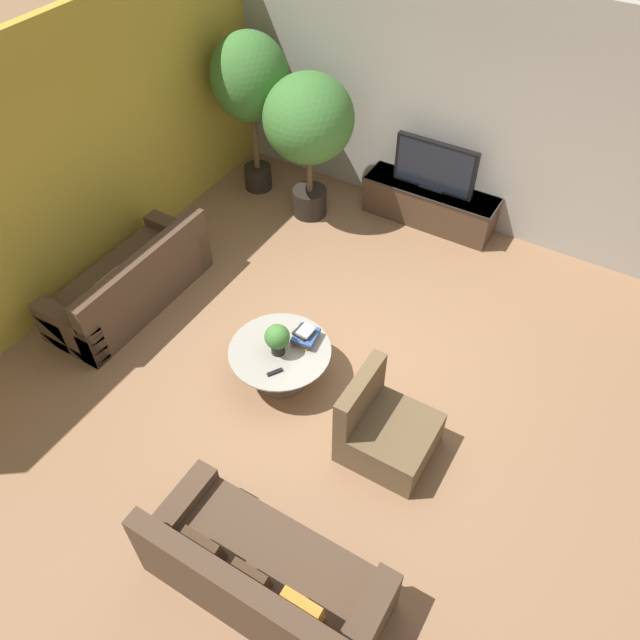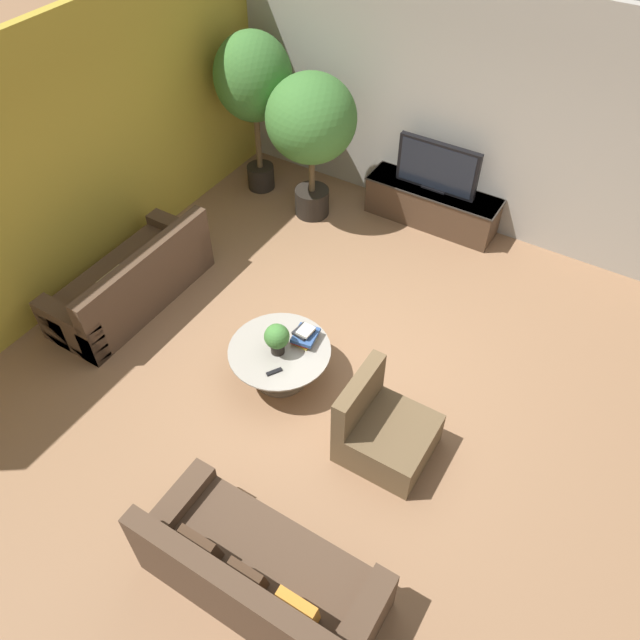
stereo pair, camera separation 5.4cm
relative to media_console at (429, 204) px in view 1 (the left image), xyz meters
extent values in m
plane|color=#8C6647|center=(0.18, -2.94, -0.28)|extent=(24.00, 24.00, 0.00)
cube|color=#A39E93|center=(0.18, 0.32, 1.22)|extent=(7.40, 0.12, 3.00)
cube|color=gold|center=(-3.08, -2.74, 1.22)|extent=(0.12, 7.40, 3.00)
cube|color=#473323|center=(0.00, 0.00, -0.01)|extent=(1.75, 0.48, 0.53)
cube|color=#2D2823|center=(0.00, 0.00, 0.25)|extent=(1.78, 0.50, 0.02)
cube|color=black|center=(0.00, 0.00, 0.58)|extent=(1.08, 0.08, 0.66)
cube|color=black|center=(0.00, -0.04, 0.58)|extent=(0.99, 0.00, 0.59)
cube|color=black|center=(0.00, 0.00, 0.27)|extent=(0.32, 0.13, 0.02)
cylinder|color=#756656|center=(-0.21, -3.27, -0.27)|extent=(0.58, 0.58, 0.02)
cylinder|color=#756656|center=(-0.21, -3.27, -0.07)|extent=(0.10, 0.10, 0.41)
cylinder|color=gray|center=(-0.21, -3.27, 0.14)|extent=(1.05, 1.05, 0.02)
cube|color=#4C3828|center=(-2.37, -3.21, -0.07)|extent=(0.84, 1.99, 0.42)
cube|color=#4C3828|center=(-2.03, -3.21, 0.35)|extent=(0.16, 1.99, 0.42)
cube|color=#4C3828|center=(-2.37, -2.31, -0.01)|extent=(0.84, 0.20, 0.54)
cube|color=#4C3828|center=(-2.37, -4.10, -0.01)|extent=(0.84, 0.20, 0.54)
cube|color=olive|center=(-2.19, -2.86, 0.29)|extent=(0.17, 0.32, 0.30)
cube|color=tan|center=(-2.19, -3.55, 0.30)|extent=(0.18, 0.35, 0.33)
cube|color=#4C3828|center=(0.89, -5.15, -0.07)|extent=(1.92, 0.84, 0.42)
cube|color=#4C3828|center=(0.89, -5.49, 0.35)|extent=(1.92, 0.16, 0.42)
cube|color=#4C3828|center=(1.75, -5.15, -0.01)|extent=(0.20, 0.84, 0.54)
cube|color=#4C3828|center=(0.03, -5.15, -0.01)|extent=(0.20, 0.84, 0.54)
cube|color=orange|center=(1.33, -5.33, 0.29)|extent=(0.31, 0.15, 0.29)
cube|color=#422D1E|center=(0.89, -5.33, 0.27)|extent=(0.29, 0.17, 0.28)
cube|color=#422D1E|center=(0.45, -5.33, 0.29)|extent=(0.32, 0.17, 0.31)
cube|color=brown|center=(1.15, -3.50, -0.08)|extent=(0.80, 0.76, 0.40)
cube|color=brown|center=(0.82, -3.50, 0.35)|extent=(0.14, 0.76, 0.46)
cylinder|color=black|center=(-2.43, -0.50, -0.11)|extent=(0.38, 0.38, 0.34)
cylinder|color=brown|center=(-2.43, -0.50, 0.43)|extent=(0.08, 0.08, 0.73)
ellipsoid|color=#3D7533|center=(-2.43, -0.50, 1.36)|extent=(1.01, 1.01, 1.13)
cylinder|color=black|center=(-1.47, -0.65, -0.09)|extent=(0.46, 0.46, 0.37)
cylinder|color=brown|center=(-1.47, -0.65, 0.34)|extent=(0.08, 0.08, 0.48)
ellipsoid|color=#3D7533|center=(-1.47, -0.65, 1.13)|extent=(1.13, 1.13, 1.10)
cylinder|color=black|center=(-0.21, -3.30, 0.21)|extent=(0.14, 0.14, 0.12)
sphere|color=#3D7533|center=(-0.21, -3.30, 0.38)|extent=(0.25, 0.25, 0.25)
cube|color=gold|center=(-0.06, -3.04, 0.16)|extent=(0.18, 0.21, 0.03)
cube|color=#A32823|center=(-0.08, -3.02, 0.19)|extent=(0.22, 0.30, 0.03)
cube|color=#2D4C84|center=(-0.06, -3.03, 0.23)|extent=(0.27, 0.30, 0.04)
cube|color=#232326|center=(-0.08, -3.02, 0.26)|extent=(0.19, 0.21, 0.03)
cube|color=beige|center=(-0.05, -3.03, 0.29)|extent=(0.14, 0.17, 0.03)
cube|color=black|center=(-0.09, -3.54, 0.16)|extent=(0.12, 0.16, 0.02)
camera|label=1|loc=(2.26, -6.63, 4.89)|focal=35.00mm
camera|label=2|loc=(2.31, -6.60, 4.89)|focal=35.00mm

